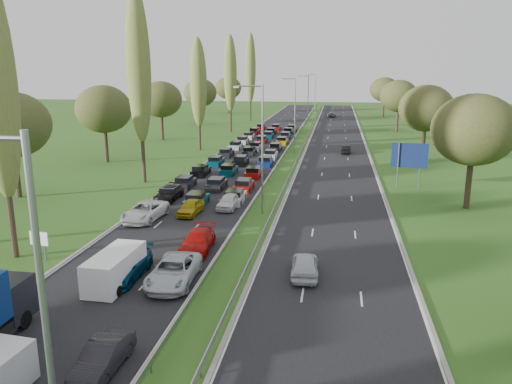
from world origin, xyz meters
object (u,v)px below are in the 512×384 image
at_px(near_car_3, 169,193).
at_px(white_van_rear, 117,267).
at_px(info_sign, 39,242).
at_px(direction_sign, 409,158).
at_px(near_car_2, 145,211).

bearing_deg(near_car_3, white_van_rear, -77.89).
height_order(info_sign, direction_sign, direction_sign).
bearing_deg(near_car_2, white_van_rear, -71.40).
relative_size(near_car_2, direction_sign, 1.11).
height_order(near_car_2, white_van_rear, white_van_rear).
relative_size(near_car_2, white_van_rear, 1.10).
height_order(white_van_rear, direction_sign, direction_sign).
bearing_deg(info_sign, near_car_2, 70.26).
height_order(near_car_3, white_van_rear, white_van_rear).
bearing_deg(direction_sign, near_car_2, -146.58).
bearing_deg(near_car_3, near_car_2, -86.51).
distance_m(near_car_2, direction_sign, 30.13).
distance_m(near_car_3, info_sign, 17.85).
distance_m(near_car_2, near_car_3, 7.01).
height_order(near_car_2, direction_sign, direction_sign).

